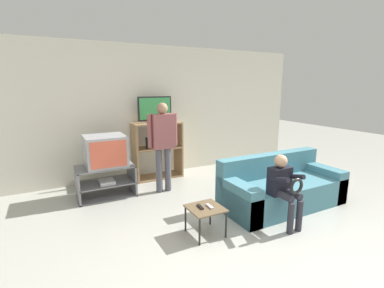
# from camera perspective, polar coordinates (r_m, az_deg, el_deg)

# --- Properties ---
(ground_plane) EXTENTS (18.00, 18.00, 0.00)m
(ground_plane) POSITION_cam_1_polar(r_m,az_deg,el_deg) (3.52, 16.86, -19.87)
(ground_plane) COLOR #ADADA3
(wall_back) EXTENTS (6.40, 0.06, 2.60)m
(wall_back) POSITION_cam_1_polar(r_m,az_deg,el_deg) (5.82, -5.60, 6.71)
(wall_back) COLOR silver
(wall_back) RESTS_ON ground_plane
(tv_stand) EXTENTS (0.92, 0.56, 0.52)m
(tv_stand) POSITION_cam_1_polar(r_m,az_deg,el_deg) (4.89, -17.24, -7.31)
(tv_stand) COLOR slate
(tv_stand) RESTS_ON ground_plane
(television_main) EXTENTS (0.64, 0.58, 0.50)m
(television_main) POSITION_cam_1_polar(r_m,az_deg,el_deg) (4.77, -17.36, -1.33)
(television_main) COLOR #9E9EA3
(television_main) RESTS_ON tv_stand
(media_shelf) EXTENTS (0.95, 0.43, 1.12)m
(media_shelf) POSITION_cam_1_polar(r_m,az_deg,el_deg) (5.57, -7.13, -1.19)
(media_shelf) COLOR #9E7A51
(media_shelf) RESTS_ON ground_plane
(television_flat) EXTENTS (0.67, 0.20, 0.50)m
(television_flat) POSITION_cam_1_polar(r_m,az_deg,el_deg) (5.46, -7.63, 6.89)
(television_flat) COLOR black
(television_flat) RESTS_ON media_shelf
(snack_table) EXTENTS (0.42, 0.42, 0.36)m
(snack_table) POSITION_cam_1_polar(r_m,az_deg,el_deg) (3.52, 2.77, -13.54)
(snack_table) COLOR brown
(snack_table) RESTS_ON ground_plane
(remote_control_black) EXTENTS (0.05, 0.15, 0.02)m
(remote_control_black) POSITION_cam_1_polar(r_m,az_deg,el_deg) (3.49, 1.70, -12.75)
(remote_control_black) COLOR black
(remote_control_black) RESTS_ON snack_table
(remote_control_white) EXTENTS (0.04, 0.15, 0.02)m
(remote_control_white) POSITION_cam_1_polar(r_m,az_deg,el_deg) (3.50, 3.66, -12.66)
(remote_control_white) COLOR silver
(remote_control_white) RESTS_ON snack_table
(couch) EXTENTS (1.92, 0.82, 0.76)m
(couch) POSITION_cam_1_polar(r_m,az_deg,el_deg) (4.55, 17.75, -8.67)
(couch) COLOR teal
(couch) RESTS_ON ground_plane
(person_standing_adult) EXTENTS (0.53, 0.20, 1.55)m
(person_standing_adult) POSITION_cam_1_polar(r_m,az_deg,el_deg) (4.73, -6.01, 1.04)
(person_standing_adult) COLOR #4C4C56
(person_standing_adult) RESTS_ON ground_plane
(person_seated_child) EXTENTS (0.33, 0.43, 0.94)m
(person_seated_child) POSITION_cam_1_polar(r_m,az_deg,el_deg) (3.83, 18.33, -7.97)
(person_seated_child) COLOR #2D2D38
(person_seated_child) RESTS_ON ground_plane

